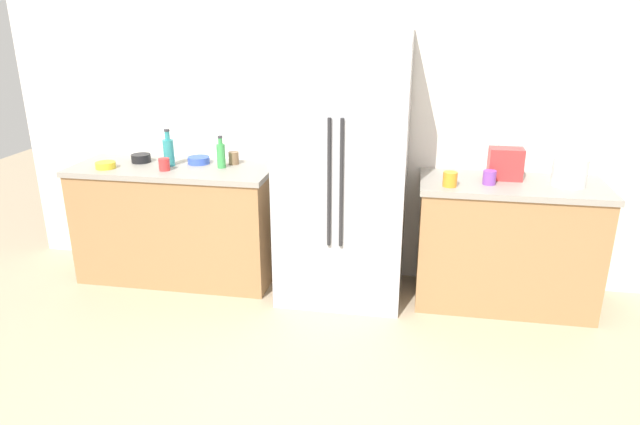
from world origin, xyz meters
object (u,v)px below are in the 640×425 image
(cup_a, at_px, (164,164))
(cup_c, at_px, (489,177))
(bottle_a, at_px, (169,151))
(cup_b, at_px, (450,179))
(bowl_b, at_px, (106,165))
(bottle_b, at_px, (221,155))
(bowl_c, at_px, (199,160))
(cup_d, at_px, (234,158))
(rice_cooker, at_px, (571,165))
(refrigerator, at_px, (343,170))
(toaster, at_px, (505,164))
(bowl_a, at_px, (141,158))

(cup_a, bearing_deg, cup_c, 1.22)
(bottle_a, bearing_deg, cup_c, -2.14)
(cup_b, relative_size, cup_c, 1.04)
(bowl_b, bearing_deg, cup_a, 2.36)
(bowl_b, bearing_deg, bottle_b, 11.14)
(bowl_b, bearing_deg, cup_c, 1.41)
(bowl_c, bearing_deg, cup_d, 6.59)
(rice_cooker, relative_size, cup_b, 2.94)
(cup_c, distance_m, cup_d, 1.87)
(bottle_b, xyz_separation_m, bowl_c, (-0.21, 0.09, -0.07))
(refrigerator, height_order, rice_cooker, refrigerator)
(rice_cooker, bearing_deg, bottle_b, 179.30)
(rice_cooker, distance_m, cup_b, 0.80)
(cup_c, distance_m, bowl_c, 2.13)
(toaster, bearing_deg, refrigerator, -172.80)
(bottle_a, distance_m, bowl_c, 0.23)
(bottle_b, bearing_deg, bowl_c, 157.92)
(refrigerator, bearing_deg, bowl_b, -177.51)
(cup_d, bearing_deg, bowl_a, -174.75)
(cup_a, relative_size, cup_c, 0.95)
(bottle_b, xyz_separation_m, cup_b, (1.65, -0.19, -0.05))
(refrigerator, bearing_deg, bottle_b, 174.46)
(bottle_b, distance_m, bowl_c, 0.24)
(cup_a, bearing_deg, bottle_b, 20.86)
(bottle_b, distance_m, cup_c, 1.92)
(bottle_b, bearing_deg, refrigerator, -5.54)
(toaster, xyz_separation_m, cup_c, (-0.12, -0.15, -0.06))
(cup_b, relative_size, bowl_a, 0.67)
(rice_cooker, relative_size, bowl_a, 1.97)
(rice_cooker, height_order, bottle_a, rice_cooker)
(bowl_a, bearing_deg, bottle_a, -13.40)
(refrigerator, xyz_separation_m, bowl_a, (-1.59, 0.14, -0.02))
(bottle_a, bearing_deg, toaster, 1.45)
(refrigerator, xyz_separation_m, cup_b, (0.73, -0.11, -0.00))
(cup_a, xyz_separation_m, cup_d, (0.44, 0.26, 0.00))
(bottle_b, height_order, bowl_b, bottle_b)
(rice_cooker, height_order, cup_a, rice_cooker)
(cup_c, bearing_deg, bowl_a, 176.69)
(toaster, distance_m, rice_cooker, 0.41)
(bowl_a, height_order, bowl_c, bowl_a)
(refrigerator, relative_size, toaster, 8.32)
(cup_d, distance_m, bowl_a, 0.73)
(cup_d, bearing_deg, cup_a, -149.04)
(bottle_a, bearing_deg, bowl_b, -160.45)
(bowl_a, bearing_deg, cup_b, -6.05)
(bowl_a, bearing_deg, cup_c, -3.31)
(rice_cooker, bearing_deg, bottle_a, 179.63)
(bottle_b, height_order, bowl_c, bottle_b)
(cup_d, xyz_separation_m, bowl_a, (-0.72, -0.07, -0.02))
(bowl_b, bearing_deg, bowl_c, 21.91)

